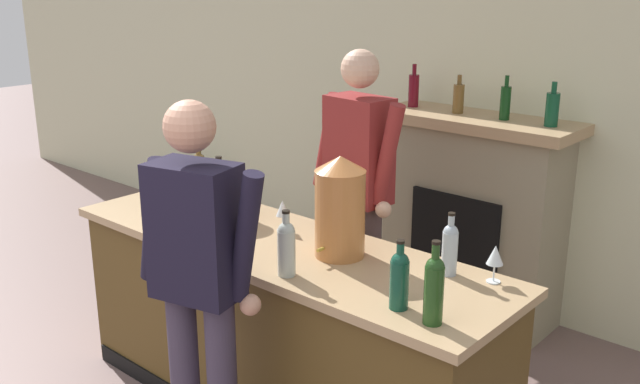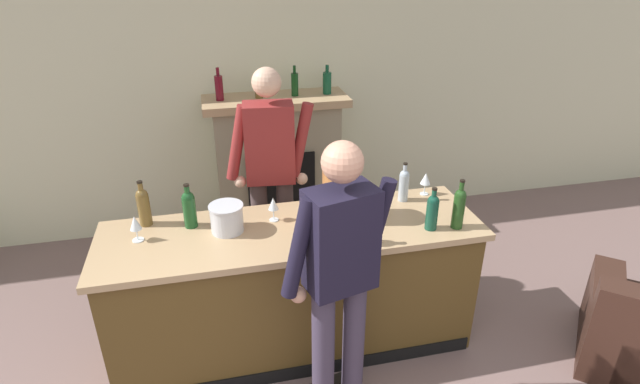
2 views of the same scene
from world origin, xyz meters
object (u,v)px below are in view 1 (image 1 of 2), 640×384
wine_bottle_merlot_tall (220,184)px  wine_glass_front_left (495,256)px  potted_plant_corner (172,200)px  wine_glass_by_dispenser (283,210)px  copper_dispenser (340,206)px  fireplace_stone (472,216)px  wine_glass_mid_counter (327,214)px  wine_bottle_chardonnay_pale (286,246)px  person_bartender (357,196)px  wine_glass_near_bucket (169,181)px  wine_bottle_riesling_slim (199,172)px  ice_bucket_steel (232,205)px  wine_bottle_burgundy_dark (434,287)px  wine_bottle_rose_blush (399,278)px  wine_bottle_port_short (450,247)px  person_customer (199,286)px

wine_bottle_merlot_tall → wine_glass_front_left: bearing=3.3°
potted_plant_corner → wine_glass_by_dispenser: bearing=-25.9°
copper_dispenser → fireplace_stone: bearing=96.6°
wine_glass_mid_counter → wine_glass_by_dispenser: (-0.24, -0.07, -0.01)m
wine_bottle_chardonnay_pale → person_bartender: bearing=110.2°
wine_glass_near_bucket → wine_glass_front_left: bearing=5.8°
potted_plant_corner → wine_bottle_riesling_slim: (1.90, -1.19, 0.86)m
copper_dispenser → wine_glass_by_dispenser: (-0.43, 0.06, -0.13)m
ice_bucket_steel → wine_bottle_burgundy_dark: wine_bottle_burgundy_dark is taller
wine_bottle_rose_blush → wine_glass_near_bucket: size_ratio=1.69×
wine_bottle_riesling_slim → ice_bucket_steel: bearing=-21.4°
wine_bottle_rose_blush → wine_bottle_port_short: bearing=93.5°
fireplace_stone → wine_bottle_rose_blush: fireplace_stone is taller
wine_bottle_merlot_tall → wine_bottle_rose_blush: (1.50, -0.38, -0.01)m
wine_bottle_chardonnay_pale → wine_bottle_burgundy_dark: wine_bottle_burgundy_dark is taller
wine_bottle_riesling_slim → wine_glass_mid_counter: wine_bottle_riesling_slim is taller
person_customer → wine_bottle_merlot_tall: 1.12m
wine_bottle_merlot_tall → wine_glass_mid_counter: size_ratio=1.68×
copper_dispenser → wine_bottle_riesling_slim: (-1.25, 0.19, -0.10)m
wine_glass_near_bucket → wine_bottle_riesling_slim: bearing=79.6°
potted_plant_corner → wine_glass_mid_counter: bearing=-22.9°
wine_glass_by_dispenser → ice_bucket_steel: bearing=-167.2°
potted_plant_corner → ice_bucket_steel: size_ratio=2.98×
potted_plant_corner → wine_glass_front_left: size_ratio=3.83×
person_bartender → copper_dispenser: 0.73m
person_customer → wine_bottle_riesling_slim: size_ratio=5.69×
wine_bottle_riesling_slim → wine_glass_front_left: wine_bottle_riesling_slim is taller
wine_bottle_merlot_tall → wine_bottle_port_short: size_ratio=1.04×
wine_glass_by_dispenser → wine_glass_near_bucket: 0.86m
copper_dispenser → wine_bottle_burgundy_dark: copper_dispenser is taller
wine_bottle_chardonnay_pale → wine_glass_near_bucket: wine_bottle_chardonnay_pale is taller
wine_glass_mid_counter → wine_bottle_burgundy_dark: bearing=-25.5°
wine_bottle_riesling_slim → wine_glass_by_dispenser: bearing=-9.1°
wine_glass_mid_counter → wine_glass_by_dispenser: wine_glass_mid_counter is taller
copper_dispenser → wine_bottle_merlot_tall: size_ratio=1.61×
copper_dispenser → wine_bottle_rose_blush: copper_dispenser is taller
ice_bucket_steel → wine_bottle_chardonnay_pale: (0.71, -0.32, 0.04)m
person_customer → wine_bottle_rose_blush: bearing=30.5°
potted_plant_corner → wine_bottle_rose_blush: wine_bottle_rose_blush is taller
wine_bottle_merlot_tall → fireplace_stone: bearing=62.4°
ice_bucket_steel → wine_bottle_port_short: size_ratio=0.76×
wine_glass_by_dispenser → wine_glass_front_left: bearing=7.0°
wine_bottle_chardonnay_pale → wine_bottle_burgundy_dark: 0.73m
wine_bottle_burgundy_dark → wine_glass_by_dispenser: size_ratio=2.03×
potted_plant_corner → wine_bottle_chardonnay_pale: 3.67m
wine_bottle_rose_blush → wine_glass_by_dispenser: 1.02m
wine_bottle_port_short → wine_bottle_chardonnay_pale: (-0.53, -0.48, 0.01)m
wine_glass_mid_counter → ice_bucket_steel: bearing=-165.3°
wine_bottle_riesling_slim → person_bartender: bearing=25.3°
wine_bottle_chardonnay_pale → wine_glass_by_dispenser: (-0.40, 0.39, -0.02)m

